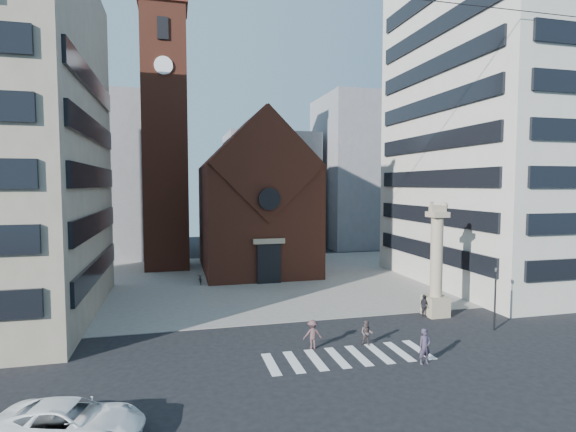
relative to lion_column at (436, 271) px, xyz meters
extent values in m
plane|color=black|center=(-10.01, -3.00, -3.46)|extent=(120.00, 120.00, 0.00)
cube|color=gray|center=(-10.01, 16.00, -3.43)|extent=(46.00, 30.00, 0.05)
cube|color=brown|center=(-10.01, 22.00, 2.54)|extent=(12.00, 16.00, 12.00)
cube|color=#5C2A1D|center=(-10.01, 22.40, 8.54)|extent=(12.00, 15.40, 12.00)
cube|color=brown|center=(-10.01, 14.05, 8.54)|extent=(11.76, 0.50, 11.76)
cylinder|color=black|center=(-10.01, 13.60, 5.04)|extent=(2.20, 0.30, 2.20)
cube|color=black|center=(-10.01, 13.85, -1.46)|extent=(2.40, 0.30, 4.00)
cube|color=tan|center=(-10.01, 13.80, 0.84)|extent=(3.20, 0.40, 0.50)
cube|color=brown|center=(-20.01, 25.00, 11.54)|extent=(5.00, 5.00, 30.00)
cube|color=#5C2A1D|center=(-20.01, 25.00, 27.14)|extent=(5.50, 5.50, 1.20)
cylinder|color=white|center=(-20.01, 22.40, 19.54)|extent=(2.00, 0.20, 2.00)
cube|color=black|center=(-20.01, 22.40, 23.54)|extent=(1.20, 0.20, 2.40)
cube|color=beige|center=(13.99, 9.00, 12.54)|extent=(18.00, 22.00, 32.00)
cube|color=gray|center=(-30.01, 37.00, 7.54)|extent=(16.00, 14.00, 22.00)
cube|color=gray|center=(-4.01, 42.00, 5.54)|extent=(14.00, 12.00, 18.00)
cube|color=gray|center=(11.99, 39.00, 8.54)|extent=(16.00, 14.00, 24.00)
cube|color=tan|center=(-0.01, 0.00, -2.71)|extent=(1.60, 1.60, 1.50)
cylinder|color=tan|center=(-0.01, 0.00, 1.04)|extent=(0.90, 0.90, 6.00)
cube|color=tan|center=(-0.01, 0.00, 4.24)|extent=(1.30, 1.30, 0.40)
cube|color=tan|center=(-0.01, 0.00, 4.64)|extent=(1.20, 0.50, 0.55)
sphere|color=tan|center=(0.54, 0.00, 4.89)|extent=(0.56, 0.56, 0.56)
cube|color=tan|center=(-0.51, 0.00, 5.04)|extent=(0.25, 0.15, 0.35)
cylinder|color=black|center=(1.99, -4.00, -1.71)|extent=(0.12, 0.12, 3.50)
imported|color=black|center=(1.99, -4.00, 0.44)|extent=(0.13, 0.16, 0.80)
imported|color=white|center=(-23.10, -11.50, -2.67)|extent=(6.12, 3.96, 1.57)
imported|color=#393043|center=(-5.74, -8.02, -2.47)|extent=(0.74, 0.50, 1.97)
imported|color=#4D3E3D|center=(-7.68, -4.59, -2.68)|extent=(0.95, 0.91, 1.55)
imported|color=#232229|center=(-1.01, -0.05, -2.61)|extent=(0.52, 1.03, 1.70)
imported|color=brown|center=(-11.07, -4.25, -2.57)|extent=(1.17, 0.71, 1.77)
imported|color=black|center=(-16.70, 15.32, -2.90)|extent=(0.67, 1.92, 1.01)
imported|color=black|center=(-15.05, 15.32, -2.85)|extent=(0.53, 1.87, 1.12)
imported|color=black|center=(-13.40, 15.32, -2.90)|extent=(0.67, 1.92, 1.01)
imported|color=black|center=(-11.75, 15.32, -2.85)|extent=(0.53, 1.87, 1.12)
imported|color=black|center=(-10.11, 15.32, -2.90)|extent=(0.67, 1.92, 1.01)
imported|color=black|center=(-8.46, 15.32, -2.85)|extent=(0.53, 1.87, 1.12)
camera|label=1|loc=(-19.00, -29.68, 6.46)|focal=28.00mm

